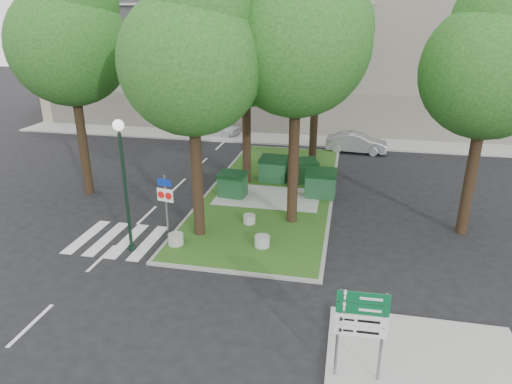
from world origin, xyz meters
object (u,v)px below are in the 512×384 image
(tree_street_left, at_px, (70,34))
(traffic_sign_pole, at_px, (166,196))
(car_white, at_px, (214,127))
(tree_median_near_right, at_px, (300,27))
(tree_median_far, at_px, (321,17))
(tree_street_right, at_px, (494,58))
(dumpster_b, at_px, (274,169))
(car_silver, at_px, (356,143))
(dumpster_a, at_px, (232,184))
(dumpster_c, at_px, (304,171))
(street_lamp, at_px, (123,171))
(directional_sign, at_px, (361,322))
(bollard_left, at_px, (176,239))
(tree_median_near_left, at_px, (194,48))
(dumpster_d, at_px, (321,184))
(bollard_right, at_px, (262,241))
(tree_median_mid, at_px, (248,47))
(bollard_mid, at_px, (249,219))
(litter_bin, at_px, (304,171))

(tree_street_left, height_order, traffic_sign_pole, tree_street_left)
(car_white, bearing_deg, tree_median_near_right, -144.52)
(tree_median_far, relative_size, tree_street_left, 1.08)
(tree_street_right, bearing_deg, tree_street_left, 176.73)
(tree_median_near_right, height_order, dumpster_b, tree_median_near_right)
(tree_street_right, height_order, car_silver, tree_street_right)
(dumpster_a, xyz_separation_m, dumpster_c, (3.20, 2.79, 0.01))
(street_lamp, xyz_separation_m, directional_sign, (8.43, -5.12, -1.45))
(bollard_left, bearing_deg, dumpster_a, 80.69)
(tree_median_near_left, bearing_deg, tree_street_right, 13.39)
(dumpster_a, bearing_deg, traffic_sign_pole, -105.66)
(dumpster_b, bearing_deg, tree_street_left, -154.49)
(bollard_left, bearing_deg, dumpster_b, 72.74)
(dumpster_d, bearing_deg, street_lamp, -133.31)
(tree_median_near_right, bearing_deg, traffic_sign_pole, -158.78)
(bollard_right, xyz_separation_m, traffic_sign_pole, (-4.12, 0.69, 1.26))
(dumpster_a, xyz_separation_m, dumpster_d, (4.22, 0.81, 0.07))
(dumpster_c, bearing_deg, street_lamp, -145.68)
(tree_median_near_right, bearing_deg, dumpster_a, 146.13)
(tree_median_near_right, relative_size, tree_median_far, 0.96)
(tree_street_right, xyz_separation_m, dumpster_a, (-10.31, 1.72, -6.26))
(tree_median_mid, height_order, tree_street_left, tree_street_left)
(car_white, bearing_deg, tree_street_right, -126.17)
(dumpster_c, height_order, car_white, dumpster_c)
(directional_sign, bearing_deg, dumpster_a, 116.56)
(street_lamp, bearing_deg, bollard_left, 19.56)
(bollard_left, height_order, car_white, car_white)
(tree_median_near_right, height_order, tree_median_far, tree_median_far)
(tree_median_far, distance_m, traffic_sign_pole, 12.71)
(tree_median_near_left, distance_m, car_white, 18.09)
(tree_median_near_left, distance_m, dumpster_a, 7.83)
(tree_median_near_right, height_order, bollard_right, tree_median_near_right)
(dumpster_a, bearing_deg, dumpster_c, 47.59)
(directional_sign, bearing_deg, tree_street_left, 140.06)
(bollard_mid, height_order, directional_sign, directional_sign)
(tree_median_near_right, relative_size, tree_median_mid, 1.15)
(dumpster_d, bearing_deg, litter_bin, 113.62)
(dumpster_c, xyz_separation_m, traffic_sign_pole, (-4.90, -6.95, 0.86))
(tree_median_near_left, height_order, directional_sign, tree_median_near_left)
(dumpster_d, bearing_deg, directional_sign, -80.25)
(tree_street_left, distance_m, bollard_right, 12.77)
(bollard_mid, distance_m, car_white, 16.13)
(litter_bin, xyz_separation_m, car_silver, (2.78, 6.05, 0.17))
(bollard_right, distance_m, street_lamp, 5.76)
(tree_median_mid, distance_m, litter_bin, 7.19)
(tree_median_mid, xyz_separation_m, car_white, (-4.85, 9.76, -6.31))
(tree_median_far, xyz_separation_m, directional_sign, (2.45, -16.34, -6.59))
(tree_median_far, relative_size, dumpster_a, 8.28)
(dumpster_d, distance_m, directional_sign, 12.04)
(tree_median_far, height_order, street_lamp, tree_median_far)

